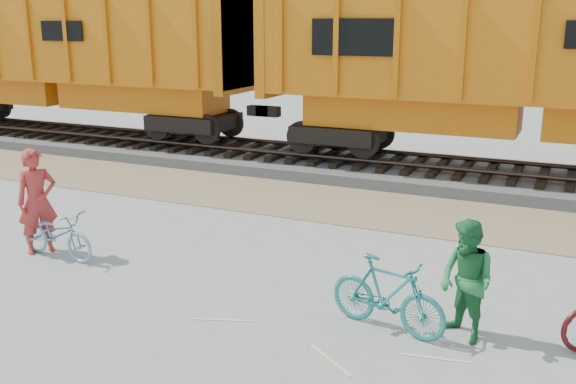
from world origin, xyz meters
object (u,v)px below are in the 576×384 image
at_px(hopper_car_center, 537,68).
at_px(person_solo, 37,201).
at_px(hopper_car_left, 66,55).
at_px(person_man, 467,281).
at_px(bicycle_blue, 57,234).
at_px(bicycle_teal, 387,295).

distance_m(hopper_car_center, person_solo, 11.81).
relative_size(hopper_car_left, person_solo, 7.26).
relative_size(hopper_car_center, person_man, 8.54).
xyz_separation_m(hopper_car_center, bicycle_blue, (-7.16, -8.85, -2.57)).
xyz_separation_m(hopper_car_center, bicycle_teal, (-1.00, -9.11, -2.49)).
height_order(hopper_car_left, hopper_car_center, same).
bearing_deg(person_man, hopper_car_center, 127.79).
bearing_deg(bicycle_teal, person_solo, 99.55).
bearing_deg(bicycle_teal, person_man, -66.11).
bearing_deg(bicycle_blue, person_man, -86.94).
height_order(hopper_car_left, bicycle_teal, hopper_car_left).
height_order(bicycle_teal, person_man, person_man).
bearing_deg(bicycle_blue, hopper_car_center, -35.48).
distance_m(hopper_car_left, person_solo, 11.61).
xyz_separation_m(hopper_car_left, bicycle_teal, (14.00, -9.11, -2.49)).
distance_m(hopper_car_left, bicycle_teal, 16.88).
height_order(person_solo, person_man, person_solo).
relative_size(person_solo, person_man, 1.18).
height_order(hopper_car_center, person_man, hopper_car_center).
relative_size(bicycle_blue, person_man, 1.01).
distance_m(hopper_car_center, bicycle_teal, 9.49).
xyz_separation_m(hopper_car_center, person_man, (-0.00, -8.91, -2.19)).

